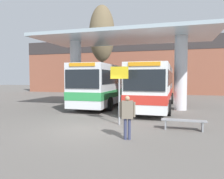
{
  "coord_description": "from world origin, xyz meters",
  "views": [
    {
      "loc": [
        3.96,
        -9.04,
        2.35
      ],
      "look_at": [
        0.0,
        4.16,
        1.6
      ],
      "focal_mm": 35.0,
      "sensor_mm": 36.0,
      "label": 1
    }
  ],
  "objects_px": {
    "waiting_bench_near_pillar": "(184,122)",
    "pedestrian_waiting": "(127,113)",
    "poplar_tree_behind_left": "(102,34)",
    "transit_bus_left_bay": "(106,84)",
    "parked_car_street": "(106,87)",
    "info_sign_platform": "(119,83)",
    "transit_bus_center_bay": "(154,85)"
  },
  "relations": [
    {
      "from": "waiting_bench_near_pillar",
      "to": "pedestrian_waiting",
      "type": "distance_m",
      "value": 3.1
    },
    {
      "from": "transit_bus_center_bay",
      "to": "info_sign_platform",
      "type": "height_order",
      "value": "transit_bus_center_bay"
    },
    {
      "from": "waiting_bench_near_pillar",
      "to": "poplar_tree_behind_left",
      "type": "bearing_deg",
      "value": 123.37
    },
    {
      "from": "transit_bus_left_bay",
      "to": "poplar_tree_behind_left",
      "type": "bearing_deg",
      "value": -68.65
    },
    {
      "from": "transit_bus_center_bay",
      "to": "parked_car_street",
      "type": "height_order",
      "value": "transit_bus_center_bay"
    },
    {
      "from": "waiting_bench_near_pillar",
      "to": "info_sign_platform",
      "type": "xyz_separation_m",
      "value": [
        -3.05,
        0.26,
        1.72
      ]
    },
    {
      "from": "parked_car_street",
      "to": "info_sign_platform",
      "type": "bearing_deg",
      "value": -69.26
    },
    {
      "from": "waiting_bench_near_pillar",
      "to": "pedestrian_waiting",
      "type": "bearing_deg",
      "value": -133.81
    },
    {
      "from": "transit_bus_center_bay",
      "to": "poplar_tree_behind_left",
      "type": "distance_m",
      "value": 9.94
    },
    {
      "from": "parked_car_street",
      "to": "transit_bus_left_bay",
      "type": "bearing_deg",
      "value": -71.36
    },
    {
      "from": "info_sign_platform",
      "to": "pedestrian_waiting",
      "type": "distance_m",
      "value": 2.83
    },
    {
      "from": "transit_bus_left_bay",
      "to": "transit_bus_center_bay",
      "type": "distance_m",
      "value": 4.19
    },
    {
      "from": "transit_bus_center_bay",
      "to": "pedestrian_waiting",
      "type": "xyz_separation_m",
      "value": [
        -0.08,
        -9.09,
        -0.78
      ]
    },
    {
      "from": "waiting_bench_near_pillar",
      "to": "info_sign_platform",
      "type": "bearing_deg",
      "value": 175.07
    },
    {
      "from": "transit_bus_left_bay",
      "to": "waiting_bench_near_pillar",
      "type": "height_order",
      "value": "transit_bus_left_bay"
    },
    {
      "from": "transit_bus_center_bay",
      "to": "waiting_bench_near_pillar",
      "type": "height_order",
      "value": "transit_bus_center_bay"
    },
    {
      "from": "transit_bus_left_bay",
      "to": "waiting_bench_near_pillar",
      "type": "relative_size",
      "value": 5.23
    },
    {
      "from": "transit_bus_left_bay",
      "to": "waiting_bench_near_pillar",
      "type": "bearing_deg",
      "value": 128.23
    },
    {
      "from": "transit_bus_center_bay",
      "to": "waiting_bench_near_pillar",
      "type": "relative_size",
      "value": 5.53
    },
    {
      "from": "poplar_tree_behind_left",
      "to": "parked_car_street",
      "type": "distance_m",
      "value": 8.51
    },
    {
      "from": "waiting_bench_near_pillar",
      "to": "pedestrian_waiting",
      "type": "relative_size",
      "value": 1.18
    },
    {
      "from": "pedestrian_waiting",
      "to": "poplar_tree_behind_left",
      "type": "distance_m",
      "value": 17.08
    },
    {
      "from": "transit_bus_left_bay",
      "to": "parked_car_street",
      "type": "xyz_separation_m",
      "value": [
        -3.56,
        10.88,
        -0.76
      ]
    },
    {
      "from": "pedestrian_waiting",
      "to": "waiting_bench_near_pillar",
      "type": "bearing_deg",
      "value": 32.22
    },
    {
      "from": "transit_bus_left_bay",
      "to": "waiting_bench_near_pillar",
      "type": "xyz_separation_m",
      "value": [
        6.16,
        -7.49,
        -1.49
      ]
    },
    {
      "from": "info_sign_platform",
      "to": "pedestrian_waiting",
      "type": "height_order",
      "value": "info_sign_platform"
    },
    {
      "from": "transit_bus_left_bay",
      "to": "info_sign_platform",
      "type": "xyz_separation_m",
      "value": [
        3.11,
        -7.23,
        0.22
      ]
    },
    {
      "from": "transit_bus_left_bay",
      "to": "parked_car_street",
      "type": "bearing_deg",
      "value": -73.08
    },
    {
      "from": "waiting_bench_near_pillar",
      "to": "info_sign_platform",
      "type": "relative_size",
      "value": 0.68
    },
    {
      "from": "pedestrian_waiting",
      "to": "info_sign_platform",
      "type": "bearing_deg",
      "value": 97.46
    },
    {
      "from": "parked_car_street",
      "to": "transit_bus_center_bay",
      "type": "bearing_deg",
      "value": -55.57
    },
    {
      "from": "waiting_bench_near_pillar",
      "to": "parked_car_street",
      "type": "bearing_deg",
      "value": 117.89
    }
  ]
}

